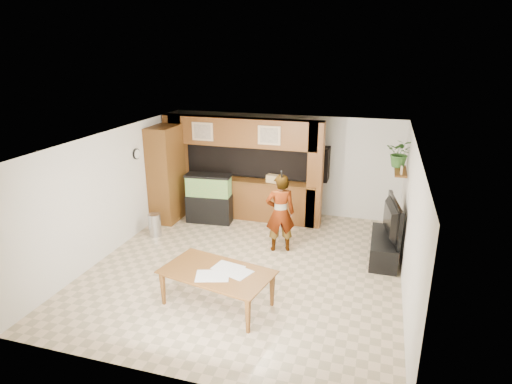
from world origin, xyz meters
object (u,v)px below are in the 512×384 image
(pantry_cabinet, at_px, (167,174))
(television, at_px, (387,219))
(aquarium, at_px, (209,199))
(person, at_px, (280,213))
(dining_table, at_px, (216,289))

(pantry_cabinet, bearing_deg, television, -7.60)
(aquarium, xyz_separation_m, person, (2.08, -1.04, 0.25))
(television, height_order, dining_table, television)
(pantry_cabinet, height_order, dining_table, pantry_cabinet)
(aquarium, relative_size, dining_table, 0.68)
(dining_table, bearing_deg, aquarium, 125.79)
(pantry_cabinet, distance_m, dining_table, 4.35)
(aquarium, relative_size, television, 0.90)
(aquarium, distance_m, television, 4.35)
(dining_table, bearing_deg, person, 89.16)
(television, xyz_separation_m, person, (-2.19, -0.23, -0.03))
(dining_table, bearing_deg, pantry_cabinet, 139.79)
(person, xyz_separation_m, dining_table, (-0.53, -2.41, -0.54))
(pantry_cabinet, distance_m, person, 3.32)
(pantry_cabinet, xyz_separation_m, television, (5.35, -0.71, -0.31))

